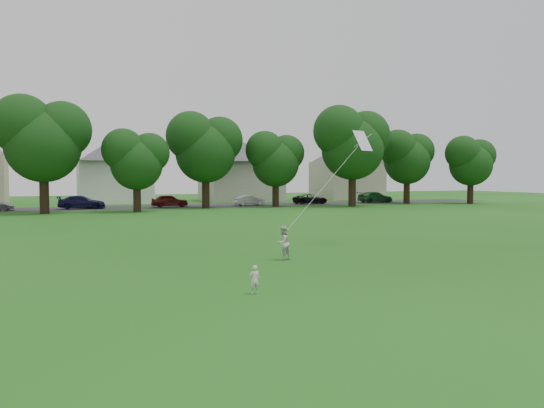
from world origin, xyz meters
name	(u,v)px	position (x,y,z in m)	size (l,w,h in m)	color
ground	(312,285)	(0.00, 0.00, 0.00)	(160.00, 160.00, 0.00)	#1C4E12
street	(126,207)	(0.00, 42.00, 0.01)	(90.00, 7.00, 0.01)	#2D2D30
toddler	(255,280)	(-1.98, -0.47, 0.40)	(0.29, 0.19, 0.79)	silver
older_boy	(283,243)	(1.10, 4.61, 0.65)	(0.64, 0.50, 1.31)	beige
kite	(327,183)	(3.74, 5.99, 2.90)	(3.25, 1.84, 7.12)	white
tree_row	(155,143)	(2.00, 36.20, 6.30)	(79.62, 9.08, 10.91)	black
parked_cars	(151,201)	(2.34, 41.00, 0.62)	(63.60, 2.25, 1.29)	black
house_row	(119,162)	(0.48, 52.00, 4.90)	(75.99, 13.85, 10.16)	silver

